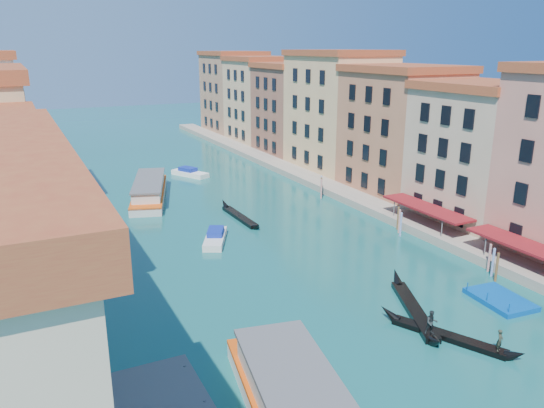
{
  "coord_description": "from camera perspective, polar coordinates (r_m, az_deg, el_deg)",
  "views": [
    {
      "loc": [
        -20.84,
        -7.26,
        21.38
      ],
      "look_at": [
        3.17,
        42.04,
        5.13
      ],
      "focal_mm": 35.0,
      "sensor_mm": 36.0,
      "label": 1
    }
  ],
  "objects": [
    {
      "name": "right_bank_palazzos",
      "position": [
        89.11,
        9.19,
        8.8
      ],
      "size": [
        12.8,
        128.4,
        21.0
      ],
      "color": "brown",
      "rests_on": "ground"
    },
    {
      "name": "quay",
      "position": [
        86.56,
        4.56,
        2.5
      ],
      "size": [
        4.0,
        140.0,
        1.0
      ],
      "primitive_type": "cube",
      "color": "gray",
      "rests_on": "ground"
    },
    {
      "name": "restaurant_awnings",
      "position": [
        55.73,
        27.26,
        -4.69
      ],
      "size": [
        3.2,
        44.55,
        3.12
      ],
      "color": "maroon",
      "rests_on": "ground"
    },
    {
      "name": "mooring_poles_right",
      "position": [
        57.43,
        20.59,
        -5.07
      ],
      "size": [
        1.44,
        54.24,
        3.2
      ],
      "color": "brown",
      "rests_on": "ground"
    },
    {
      "name": "vaporetto_far",
      "position": [
        80.04,
        -13.06,
        1.52
      ],
      "size": [
        9.58,
        19.29,
        2.81
      ],
      "rotation": [
        0.0,
        0.0,
        -0.29
      ],
      "color": "beige",
      "rests_on": "ground"
    },
    {
      "name": "gondola_fore",
      "position": [
        43.64,
        18.4,
        -13.18
      ],
      "size": [
        5.92,
        10.69,
        2.3
      ],
      "rotation": [
        0.0,
        0.0,
        0.46
      ],
      "color": "black",
      "rests_on": "ground"
    },
    {
      "name": "gondola_right",
      "position": [
        46.48,
        15.13,
        -10.81
      ],
      "size": [
        6.19,
        12.46,
        2.63
      ],
      "rotation": [
        0.0,
        0.0,
        -0.41
      ],
      "color": "black",
      "rests_on": "ground"
    },
    {
      "name": "gondola_far",
      "position": [
        69.12,
        -3.58,
        -1.24
      ],
      "size": [
        1.34,
        12.2,
        1.73
      ],
      "rotation": [
        0.0,
        0.0,
        0.02
      ],
      "color": "black",
      "rests_on": "ground"
    },
    {
      "name": "motorboat_mid",
      "position": [
        61.05,
        -6.12,
        -3.55
      ],
      "size": [
        4.83,
        6.89,
        1.38
      ],
      "rotation": [
        0.0,
        0.0,
        -0.46
      ],
      "color": "silver",
      "rests_on": "ground"
    },
    {
      "name": "motorboat_far",
      "position": [
        92.82,
        -8.86,
        3.35
      ],
      "size": [
        5.23,
        7.28,
        1.46
      ],
      "rotation": [
        0.0,
        0.0,
        0.48
      ],
      "color": "white",
      "rests_on": "ground"
    },
    {
      "name": "blue_dock",
      "position": [
        51.08,
        23.34,
        -9.41
      ],
      "size": [
        4.09,
        5.74,
        0.45
      ],
      "rotation": [
        0.0,
        0.0,
        -0.09
      ],
      "color": "#01469C",
      "rests_on": "ground"
    }
  ]
}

